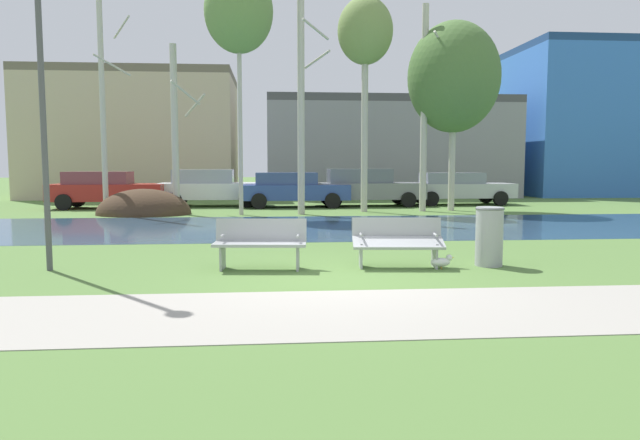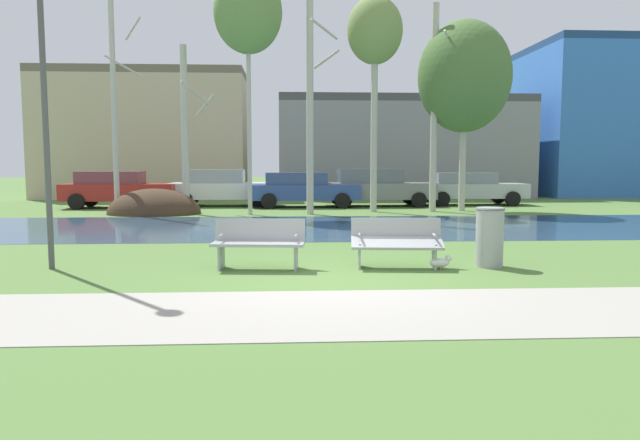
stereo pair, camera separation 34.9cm
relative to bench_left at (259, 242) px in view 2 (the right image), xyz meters
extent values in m
plane|color=#517538|center=(1.21, 9.04, -0.47)|extent=(120.00, 120.00, 0.00)
cube|color=#9E998E|center=(1.21, -3.09, -0.47)|extent=(60.00, 2.42, 0.01)
cube|color=#33516B|center=(1.21, 6.72, -0.47)|extent=(80.00, 6.72, 0.01)
ellipsoid|color=#423021|center=(-4.39, 11.44, -0.47)|extent=(3.38, 2.59, 1.86)
cube|color=#9EA0A3|center=(-0.01, -0.09, -0.02)|extent=(1.64, 0.63, 0.05)
cube|color=#9EA0A3|center=(0.02, 0.18, 0.20)|extent=(1.60, 0.23, 0.40)
cube|color=#9EA0A3|center=(-0.66, 0.03, -0.25)|extent=(0.08, 0.43, 0.45)
cube|color=#9EA0A3|center=(0.65, -0.10, -0.25)|extent=(0.08, 0.43, 0.45)
cylinder|color=#9EA0A3|center=(-0.66, -0.01, 0.12)|extent=(0.07, 0.28, 0.04)
cylinder|color=#9EA0A3|center=(0.65, -0.14, 0.12)|extent=(0.07, 0.28, 0.04)
cube|color=#9EA0A3|center=(2.42, -0.09, -0.02)|extent=(1.64, 0.62, 0.19)
cube|color=#9EA0A3|center=(2.45, 0.18, 0.20)|extent=(1.60, 0.23, 0.40)
cube|color=#9EA0A3|center=(1.77, 0.03, -0.25)|extent=(0.08, 0.43, 0.45)
cube|color=#9EA0A3|center=(3.08, -0.10, -0.25)|extent=(0.08, 0.43, 0.45)
cylinder|color=#9EA0A3|center=(1.77, -0.01, 0.12)|extent=(0.07, 0.28, 0.04)
cylinder|color=#9EA0A3|center=(3.08, -0.14, 0.12)|extent=(0.07, 0.28, 0.04)
cylinder|color=#999B9E|center=(4.10, 0.00, 0.06)|extent=(0.48, 0.48, 1.06)
torus|color=#5B5D5E|center=(4.10, 0.00, 0.56)|extent=(0.51, 0.51, 0.04)
ellipsoid|color=white|center=(3.14, -0.26, -0.35)|extent=(0.35, 0.16, 0.16)
sphere|color=white|center=(3.29, -0.26, -0.27)|extent=(0.11, 0.11, 0.11)
cone|color=gold|center=(3.35, -0.26, -0.27)|extent=(0.06, 0.03, 0.03)
cylinder|color=gold|center=(3.15, -0.29, -0.42)|extent=(0.01, 0.01, 0.10)
cylinder|color=gold|center=(3.15, -0.23, -0.42)|extent=(0.01, 0.01, 0.10)
cylinder|color=#4C4C51|center=(-3.63, 0.19, 2.41)|extent=(0.10, 0.10, 5.77)
cylinder|color=#BCB7A8|center=(-5.82, 11.80, 3.91)|extent=(0.20, 0.20, 8.76)
cylinder|color=#BCB7A8|center=(-5.17, 12.24, 6.31)|extent=(0.90, 1.28, 0.59)
cylinder|color=#BCB7A8|center=(-5.29, 11.26, 4.80)|extent=(1.08, 1.05, 0.62)
cylinder|color=#BCB7A8|center=(-3.24, 11.56, 2.57)|extent=(0.25, 0.25, 6.09)
cylinder|color=#BCB7A8|center=(-2.56, 12.02, 3.50)|extent=(0.94, 1.31, 0.76)
cylinder|color=#BCB7A8|center=(-2.76, 11.06, 3.85)|extent=(0.96, 0.93, 0.78)
cylinder|color=#BCB7A8|center=(-0.86, 10.93, 4.08)|extent=(0.15, 0.15, 9.11)
ellipsoid|color=#668947|center=(-0.86, 10.93, 6.64)|extent=(2.39, 2.39, 2.87)
cylinder|color=#BCB7A8|center=(1.30, 10.98, 4.27)|extent=(0.25, 0.25, 9.49)
cylinder|color=#BCB7A8|center=(1.91, 11.39, 5.12)|extent=(0.88, 1.24, 0.51)
cylinder|color=#BCB7A8|center=(1.79, 10.48, 5.98)|extent=(1.03, 1.00, 0.55)
cylinder|color=#BCB7A8|center=(3.76, 11.97, 3.86)|extent=(0.25, 0.25, 8.67)
ellipsoid|color=olive|center=(3.76, 11.97, 6.29)|extent=(2.07, 2.07, 2.48)
cylinder|color=#BCB7A8|center=(6.05, 12.00, 3.43)|extent=(0.25, 0.25, 7.80)
cylinder|color=#BCB7A8|center=(6.82, 12.53, 5.04)|extent=(1.05, 1.48, 0.87)
cylinder|color=#BCB7A8|center=(6.57, 11.46, 5.69)|extent=(0.98, 0.96, 0.92)
cylinder|color=#BCB7A8|center=(7.26, 12.25, 2.83)|extent=(0.25, 0.25, 6.60)
ellipsoid|color=#4C7038|center=(7.26, 12.25, 4.68)|extent=(3.54, 3.54, 4.24)
cube|color=maroon|center=(-6.45, 14.46, 0.19)|extent=(4.54, 1.75, 0.68)
cube|color=brown|center=(-6.81, 14.46, 0.78)|extent=(2.55, 1.53, 0.50)
cylinder|color=black|center=(-4.97, 15.33, -0.15)|extent=(0.64, 0.23, 0.64)
cylinder|color=black|center=(-4.95, 13.62, -0.15)|extent=(0.64, 0.23, 0.64)
cylinder|color=black|center=(-7.95, 15.30, -0.15)|extent=(0.64, 0.23, 0.64)
cylinder|color=black|center=(-7.93, 13.59, -0.15)|extent=(0.64, 0.23, 0.64)
cube|color=silver|center=(-2.31, 15.37, 0.19)|extent=(4.52, 1.90, 0.68)
cube|color=#949AAC|center=(-2.67, 15.36, 0.82)|extent=(2.54, 1.65, 0.58)
cylinder|color=black|center=(-0.83, 16.31, -0.15)|extent=(0.64, 0.23, 0.64)
cylinder|color=black|center=(-0.81, 14.46, -0.15)|extent=(0.64, 0.23, 0.64)
cylinder|color=black|center=(-3.80, 16.28, -0.15)|extent=(0.64, 0.23, 0.64)
cylinder|color=black|center=(-3.78, 14.43, -0.15)|extent=(0.64, 0.23, 0.64)
cube|color=#2D4793|center=(1.22, 14.52, 0.17)|extent=(4.56, 1.80, 0.63)
cube|color=#32457F|center=(0.85, 14.52, 0.74)|extent=(2.56, 1.57, 0.51)
cylinder|color=black|center=(2.71, 15.41, -0.15)|extent=(0.64, 0.23, 0.64)
cylinder|color=black|center=(2.72, 13.66, -0.15)|extent=(0.64, 0.23, 0.64)
cylinder|color=black|center=(-0.29, 15.38, -0.15)|extent=(0.64, 0.23, 0.64)
cylinder|color=black|center=(-0.27, 13.63, -0.15)|extent=(0.64, 0.23, 0.64)
cube|color=slate|center=(4.39, 14.88, 0.19)|extent=(4.78, 1.89, 0.69)
cube|color=slate|center=(4.01, 14.87, 0.84)|extent=(2.68, 1.65, 0.60)
cylinder|color=black|center=(5.95, 15.81, -0.15)|extent=(0.64, 0.23, 0.64)
cylinder|color=black|center=(5.97, 13.97, -0.15)|extent=(0.64, 0.23, 0.64)
cylinder|color=black|center=(2.81, 15.78, -0.15)|extent=(0.64, 0.23, 0.64)
cylinder|color=black|center=(2.83, 13.94, -0.15)|extent=(0.64, 0.23, 0.64)
cube|color=#B2B5BC|center=(8.64, 15.38, 0.16)|extent=(4.70, 1.76, 0.63)
cube|color=gray|center=(8.26, 15.38, 0.72)|extent=(2.64, 1.53, 0.48)
cylinder|color=black|center=(10.17, 16.25, -0.15)|extent=(0.64, 0.23, 0.64)
cylinder|color=black|center=(10.19, 14.54, -0.15)|extent=(0.64, 0.23, 0.64)
cylinder|color=black|center=(7.08, 16.22, -0.15)|extent=(0.64, 0.23, 0.64)
cylinder|color=black|center=(7.10, 14.51, -0.15)|extent=(0.64, 0.23, 0.64)
cube|color=#BCAD8E|center=(-7.22, 23.28, 2.71)|extent=(10.84, 6.79, 6.36)
cube|color=#675F4E|center=(-7.22, 23.28, 6.09)|extent=(10.84, 6.79, 0.40)
cube|color=gray|center=(6.78, 22.89, 2.03)|extent=(13.46, 6.54, 5.01)
cube|color=#48484B|center=(6.78, 22.89, 4.74)|extent=(13.46, 6.54, 0.40)
camera|label=1|loc=(0.18, -10.14, 1.37)|focal=32.83mm
camera|label=2|loc=(0.53, -10.16, 1.37)|focal=32.83mm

